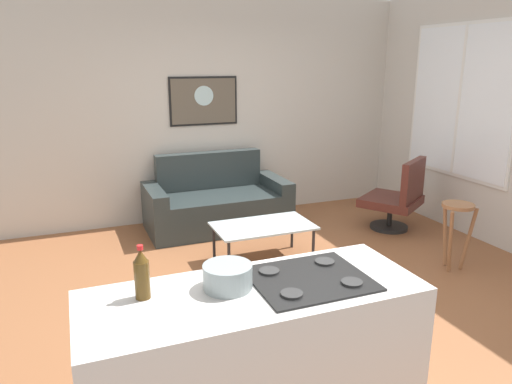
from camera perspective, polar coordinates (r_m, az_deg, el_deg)
ground at (r=4.37m, az=4.15°, el=-12.12°), size 6.40×6.40×0.04m
back_wall at (r=6.18m, az=-5.47°, el=9.77°), size 6.40×0.05×2.80m
right_wall at (r=5.79m, az=27.43°, el=7.75°), size 0.05×6.40×2.80m
couch at (r=5.91m, az=-4.73°, el=-1.46°), size 1.72×0.87×0.89m
coffee_table at (r=4.84m, az=0.85°, el=-4.29°), size 0.99×0.59×0.40m
armchair at (r=5.99m, az=16.56°, el=-0.63°), size 0.89×0.88×0.89m
bar_stool at (r=5.02m, az=22.82°, el=-3.10°), size 0.35×0.34×0.67m
kitchen_counter at (r=2.67m, az=-0.20°, el=-20.04°), size 1.73×0.66×0.91m
soda_bottle at (r=2.38m, az=-13.47°, el=-9.55°), size 0.07×0.07×0.27m
mixing_bowl at (r=2.44m, az=-3.41°, el=-10.08°), size 0.25×0.25×0.13m
wall_painting at (r=6.10m, az=-6.26°, el=10.75°), size 0.87×0.03×0.60m
window at (r=6.16m, az=23.15°, el=9.90°), size 0.03×1.60×1.78m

